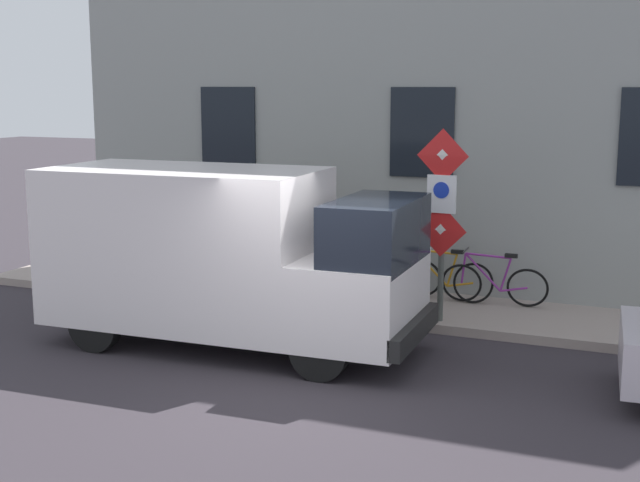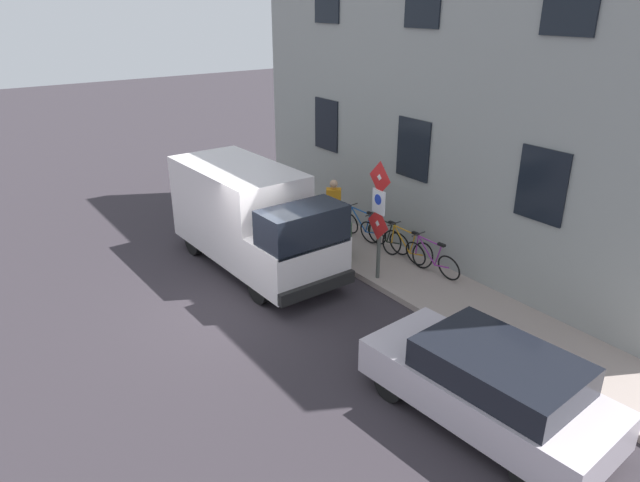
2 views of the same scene
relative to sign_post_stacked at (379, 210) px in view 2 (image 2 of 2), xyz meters
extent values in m
plane|color=#302B30|center=(-2.97, 0.83, -1.88)|extent=(80.00, 80.00, 0.00)
cube|color=gray|center=(0.81, 0.83, -1.81)|extent=(2.02, 15.38, 0.14)
cube|color=gray|center=(2.17, 0.83, 2.59)|extent=(0.70, 13.38, 8.93)
cube|color=black|center=(1.80, -2.85, 0.98)|extent=(0.06, 1.10, 1.50)
cube|color=black|center=(1.80, 0.83, 0.98)|extent=(0.06, 1.10, 1.50)
cube|color=black|center=(1.80, 4.51, 0.98)|extent=(0.06, 1.10, 1.50)
cylinder|color=#474C47|center=(0.05, 0.00, -0.37)|extent=(0.09, 0.09, 2.73)
pyramid|color=silver|center=(-0.03, 0.00, 0.74)|extent=(0.08, 0.50, 0.50)
pyramid|color=red|center=(-0.03, 0.00, 0.74)|extent=(0.06, 0.56, 0.56)
cube|color=white|center=(-0.01, 0.00, 0.19)|extent=(0.07, 0.44, 0.56)
cylinder|color=#1933B2|center=(-0.04, 0.00, 0.25)|extent=(0.03, 0.24, 0.24)
pyramid|color=silver|center=(-0.03, 0.00, -0.36)|extent=(0.08, 0.50, 0.50)
pyramid|color=red|center=(-0.03, 0.00, -0.36)|extent=(0.06, 0.56, 0.56)
cube|color=silver|center=(-1.92, 3.19, -0.47)|extent=(2.11, 3.86, 2.18)
cube|color=silver|center=(-1.84, 0.59, -1.01)|extent=(2.04, 1.46, 1.10)
cube|color=black|center=(-1.84, 0.38, -0.11)|extent=(1.95, 1.04, 0.84)
cube|color=black|center=(-1.82, -0.16, -1.38)|extent=(2.00, 0.22, 0.28)
cylinder|color=black|center=(-0.97, 0.85, -1.50)|extent=(0.24, 0.77, 0.76)
cylinder|color=black|center=(-2.73, 0.80, -1.50)|extent=(0.24, 0.77, 0.76)
cylinder|color=black|center=(-1.07, 4.18, -1.50)|extent=(0.24, 0.77, 0.76)
cylinder|color=black|center=(-2.83, 4.13, -1.50)|extent=(0.24, 0.77, 0.76)
cube|color=#BFB4BE|center=(-1.75, -4.68, -1.30)|extent=(2.07, 4.13, 0.64)
cube|color=black|center=(-1.74, -4.88, -0.80)|extent=(1.80, 2.52, 0.60)
cylinder|color=black|center=(-2.63, -3.43, -1.58)|extent=(0.23, 0.61, 0.60)
cylinder|color=black|center=(-1.08, -3.31, -1.58)|extent=(0.23, 0.61, 0.60)
cylinder|color=black|center=(-2.42, -6.06, -1.58)|extent=(0.23, 0.61, 0.60)
cylinder|color=black|center=(-0.87, -5.94, -1.58)|extent=(0.23, 0.61, 0.60)
torus|color=black|center=(1.24, -0.05, -1.41)|extent=(0.21, 0.67, 0.65)
torus|color=black|center=(1.30, -1.09, -1.41)|extent=(0.21, 0.67, 0.65)
cylinder|color=#882C8F|center=(1.26, -0.38, -1.20)|extent=(0.07, 0.60, 0.60)
cylinder|color=#882C8F|center=(1.27, -0.46, -0.93)|extent=(0.08, 0.73, 0.07)
cylinder|color=#882C8F|center=(1.28, -0.74, -1.22)|extent=(0.05, 0.19, 0.55)
cylinder|color=#882C8F|center=(1.29, -0.88, -1.45)|extent=(0.06, 0.43, 0.12)
cylinder|color=#882C8F|center=(1.24, -0.07, -1.16)|extent=(0.04, 0.09, 0.50)
cube|color=black|center=(1.29, -0.82, -0.91)|extent=(0.09, 0.20, 0.06)
cylinder|color=#262626|center=(1.25, -0.10, -0.86)|extent=(0.46, 0.06, 0.03)
torus|color=black|center=(1.24, 0.83, -1.41)|extent=(0.20, 0.67, 0.66)
torus|color=black|center=(1.31, -0.22, -1.41)|extent=(0.20, 0.67, 0.66)
cylinder|color=orange|center=(1.26, 0.49, -1.20)|extent=(0.08, 0.60, 0.60)
cylinder|color=orange|center=(1.27, 0.41, -0.93)|extent=(0.09, 0.73, 0.07)
cylinder|color=orange|center=(1.29, 0.13, -1.22)|extent=(0.05, 0.19, 0.55)
cylinder|color=orange|center=(1.30, -0.01, -1.45)|extent=(0.07, 0.43, 0.12)
cylinder|color=orange|center=(1.24, 0.80, -1.16)|extent=(0.04, 0.09, 0.50)
cube|color=black|center=(1.29, 0.05, -0.91)|extent=(0.09, 0.21, 0.06)
cylinder|color=#262626|center=(1.24, 0.78, -0.86)|extent=(0.46, 0.06, 0.03)
torus|color=black|center=(1.21, 1.70, -1.41)|extent=(0.24, 0.67, 0.66)
torus|color=black|center=(1.34, 0.65, -1.41)|extent=(0.24, 0.67, 0.66)
cylinder|color=black|center=(1.25, 1.36, -1.20)|extent=(0.11, 0.60, 0.60)
cylinder|color=black|center=(1.26, 1.29, -0.93)|extent=(0.13, 0.73, 0.07)
cylinder|color=black|center=(1.30, 1.00, -1.22)|extent=(0.06, 0.19, 0.55)
cylinder|color=black|center=(1.31, 0.86, -1.45)|extent=(0.09, 0.43, 0.12)
cylinder|color=black|center=(1.21, 1.67, -1.16)|extent=(0.05, 0.09, 0.50)
cube|color=black|center=(1.30, 0.93, -0.91)|extent=(0.10, 0.21, 0.06)
cylinder|color=#262626|center=(1.21, 1.65, -0.86)|extent=(0.46, 0.09, 0.03)
torus|color=black|center=(1.21, 2.57, -1.41)|extent=(0.22, 0.67, 0.66)
torus|color=black|center=(1.33, 1.53, -1.41)|extent=(0.22, 0.67, 0.66)
cylinder|color=#1655AE|center=(1.25, 2.23, -1.20)|extent=(0.10, 0.60, 0.60)
cylinder|color=#1655AE|center=(1.26, 2.16, -0.93)|extent=(0.12, 0.73, 0.07)
cylinder|color=#1655AE|center=(1.29, 1.87, -1.22)|extent=(0.06, 0.19, 0.55)
cylinder|color=#1655AE|center=(1.31, 1.74, -1.45)|extent=(0.08, 0.43, 0.12)
cylinder|color=#1655AE|center=(1.22, 2.54, -1.16)|extent=(0.05, 0.09, 0.50)
cube|color=black|center=(1.30, 1.80, -0.91)|extent=(0.10, 0.21, 0.06)
cylinder|color=#262626|center=(1.22, 2.52, -0.86)|extent=(0.46, 0.08, 0.03)
cylinder|color=#262B47|center=(0.66, 2.45, -1.31)|extent=(0.16, 0.16, 0.85)
cylinder|color=#262B47|center=(0.52, 2.56, -1.31)|extent=(0.16, 0.16, 0.85)
cube|color=orange|center=(0.59, 2.51, -0.58)|extent=(0.48, 0.45, 0.62)
sphere|color=tan|center=(0.59, 2.51, -0.13)|extent=(0.22, 0.22, 0.22)
cylinder|color=#2D5133|center=(0.15, 1.49, -1.29)|extent=(0.44, 0.44, 0.90)
camera|label=1|loc=(-12.22, -3.17, 1.76)|focal=48.26mm
camera|label=2|loc=(-8.20, -9.21, 4.44)|focal=32.06mm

